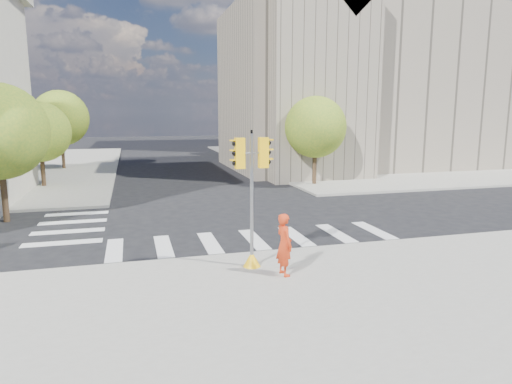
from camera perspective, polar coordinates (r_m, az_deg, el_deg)
ground at (r=20.40m, az=-1.45°, el=-4.45°), size 160.00×160.00×0.00m
sidewalk_near at (r=10.71m, az=13.70°, el=-18.23°), size 30.00×14.00×0.15m
sidewalk_far_right at (r=51.76m, az=13.28°, el=4.17°), size 28.00×40.00×0.15m
civic_building at (r=43.42m, az=12.87°, el=12.63°), size 26.00×16.00×19.39m
office_tower at (r=67.50m, az=8.56°, el=18.34°), size 20.00×18.00×30.00m
tree_lw_mid at (r=33.70m, az=-25.40°, el=6.79°), size 4.00×4.00×5.77m
tree_lw_far at (r=43.56m, az=-23.25°, el=8.48°), size 4.80×4.80×6.95m
tree_re_near at (r=31.66m, az=7.44°, el=8.04°), size 4.20×4.20×6.16m
tree_re_mid at (r=42.97m, az=1.18°, el=9.02°), size 4.60×4.60×6.66m
tree_re_far at (r=54.59m, az=-2.46°, el=8.71°), size 4.00×4.00×5.88m
lamp_near at (r=35.55m, az=5.69°, el=9.13°), size 0.35×0.18×8.11m
lamp_far at (r=48.88m, az=-0.28°, el=9.40°), size 0.35×0.18×8.11m
traffic_signal at (r=14.46m, az=-0.53°, el=-2.33°), size 1.06×0.56×4.39m
photographer at (r=13.96m, az=3.55°, el=-6.57°), size 0.56×0.77×1.93m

